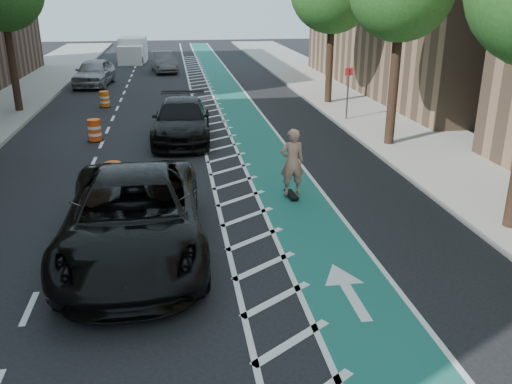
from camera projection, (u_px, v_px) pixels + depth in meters
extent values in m
plane|color=black|center=(193.00, 243.00, 12.96)|extent=(120.00, 120.00, 0.00)
cube|color=#1A5D52|center=(255.00, 136.00, 22.66)|extent=(2.00, 90.00, 0.01)
cube|color=silver|center=(219.00, 137.00, 22.45)|extent=(1.40, 90.00, 0.01)
cube|color=gray|center=(402.00, 129.00, 23.56)|extent=(5.00, 90.00, 0.15)
cube|color=gray|center=(348.00, 131.00, 23.21)|extent=(0.12, 90.00, 0.16)
cube|color=gray|center=(1.00, 144.00, 21.21)|extent=(0.12, 90.00, 0.16)
cylinder|color=#382619|center=(512.00, 141.00, 13.32)|extent=(0.36, 0.36, 4.40)
cylinder|color=#382619|center=(389.00, 88.00, 20.74)|extent=(0.36, 0.36, 4.40)
cylinder|color=#382619|center=(330.00, 63.00, 28.16)|extent=(0.36, 0.36, 4.40)
cylinder|color=#382619|center=(11.00, 69.00, 25.92)|extent=(0.36, 0.36, 4.40)
cylinder|color=#4C4C4C|center=(347.00, 96.00, 24.75)|extent=(0.08, 0.08, 2.40)
cube|color=red|center=(349.00, 72.00, 24.37)|extent=(0.35, 0.02, 0.35)
cube|color=black|center=(291.00, 194.00, 15.85)|extent=(0.30, 0.86, 0.03)
cylinder|color=black|center=(286.00, 193.00, 16.11)|extent=(0.04, 0.07, 0.06)
cylinder|color=black|center=(291.00, 193.00, 16.14)|extent=(0.04, 0.07, 0.06)
cylinder|color=black|center=(291.00, 200.00, 15.60)|extent=(0.04, 0.07, 0.06)
cylinder|color=black|center=(297.00, 199.00, 15.63)|extent=(0.04, 0.07, 0.06)
imported|color=tan|center=(292.00, 162.00, 15.51)|extent=(0.74, 0.52, 1.95)
imported|color=black|center=(133.00, 217.00, 12.13)|extent=(3.14, 6.68, 1.85)
imported|color=black|center=(182.00, 120.00, 21.86)|extent=(2.56, 5.64, 1.60)
imported|color=gray|center=(94.00, 72.00, 34.66)|extent=(2.53, 5.16, 1.70)
imported|color=#505055|center=(164.00, 62.00, 40.79)|extent=(2.17, 4.72, 1.50)
cube|color=white|center=(133.00, 49.00, 47.13)|extent=(2.35, 3.31, 2.01)
cube|color=white|center=(131.00, 55.00, 44.97)|extent=(2.08, 1.69, 1.51)
cylinder|color=black|center=(119.00, 61.00, 44.64)|extent=(0.28, 0.71, 0.70)
cylinder|color=black|center=(142.00, 61.00, 44.82)|extent=(0.28, 0.71, 0.70)
cylinder|color=black|center=(124.00, 56.00, 48.01)|extent=(0.28, 0.71, 0.70)
cylinder|color=black|center=(145.00, 56.00, 48.20)|extent=(0.28, 0.71, 0.70)
cylinder|color=#FF550D|center=(114.00, 176.00, 16.42)|extent=(0.49, 0.49, 0.84)
cylinder|color=silver|center=(114.00, 180.00, 16.47)|extent=(0.50, 0.50, 0.11)
cylinder|color=silver|center=(113.00, 172.00, 16.38)|extent=(0.50, 0.50, 0.11)
cylinder|color=black|center=(115.00, 188.00, 16.56)|extent=(0.62, 0.62, 0.04)
cylinder|color=#FF480D|center=(95.00, 130.00, 21.75)|extent=(0.51, 0.51, 0.89)
cylinder|color=silver|center=(95.00, 134.00, 21.81)|extent=(0.52, 0.52, 0.12)
cylinder|color=silver|center=(94.00, 127.00, 21.71)|extent=(0.52, 0.52, 0.12)
cylinder|color=black|center=(96.00, 141.00, 21.90)|extent=(0.65, 0.65, 0.04)
cylinder|color=#F15A0C|center=(105.00, 99.00, 28.28)|extent=(0.48, 0.48, 0.82)
cylinder|color=silver|center=(105.00, 102.00, 28.33)|extent=(0.49, 0.49, 0.11)
cylinder|color=silver|center=(104.00, 97.00, 28.24)|extent=(0.49, 0.49, 0.11)
cylinder|color=black|center=(105.00, 107.00, 28.42)|extent=(0.60, 0.60, 0.04)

